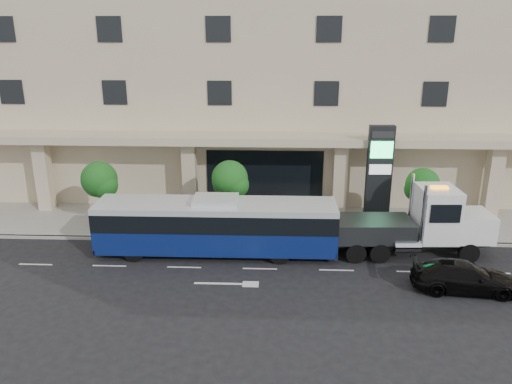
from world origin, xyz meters
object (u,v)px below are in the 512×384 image
(signage_pylon, at_px, (379,174))
(tow_truck, at_px, (420,224))
(city_bus, at_px, (216,225))
(black_sedan, at_px, (464,277))

(signage_pylon, bearing_deg, tow_truck, -74.46)
(city_bus, bearing_deg, signage_pylon, 27.01)
(black_sedan, bearing_deg, tow_truck, 21.17)
(tow_truck, xyz_separation_m, black_sedan, (1.15, -4.02, -1.08))
(tow_truck, relative_size, signage_pylon, 1.54)
(black_sedan, height_order, signage_pylon, signage_pylon)
(city_bus, distance_m, black_sedan, 12.88)
(tow_truck, height_order, black_sedan, tow_truck)
(city_bus, distance_m, signage_pylon, 11.06)
(city_bus, height_order, black_sedan, city_bus)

